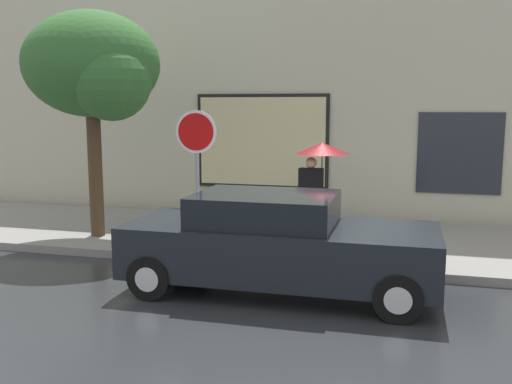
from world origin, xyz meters
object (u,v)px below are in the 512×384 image
object	(u,v)px
parked_car	(277,244)
street_tree	(95,69)
stop_sign	(197,152)
pedestrian_with_umbrella	(319,161)

from	to	relation	value
parked_car	street_tree	bearing A→B (deg)	153.80
parked_car	street_tree	distance (m)	5.27
parked_car	street_tree	world-z (taller)	street_tree
parked_car	stop_sign	world-z (taller)	stop_sign
parked_car	pedestrian_with_umbrella	bearing A→B (deg)	87.20
parked_car	street_tree	xyz separation A→B (m)	(-4.05, 1.99, 2.72)
pedestrian_with_umbrella	street_tree	xyz separation A→B (m)	(-4.20, -0.99, 1.77)
parked_car	stop_sign	size ratio (longest dim) A/B	1.80
street_tree	parked_car	bearing A→B (deg)	-26.20
parked_car	street_tree	size ratio (longest dim) A/B	1.03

